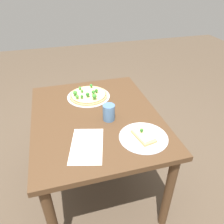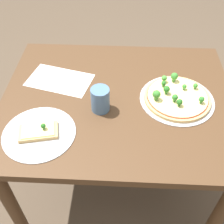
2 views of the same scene
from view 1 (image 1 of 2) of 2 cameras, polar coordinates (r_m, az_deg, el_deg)
The scene contains 6 objects.
ground_plane at distance 2.03m, azimuth -3.41°, elevation -17.73°, with size 8.00×8.00×0.00m, color brown.
dining_table at distance 1.59m, azimuth -4.16°, elevation -3.77°, with size 1.07×0.87×0.72m.
pizza_tray_whole at distance 1.74m, azimuth -6.33°, elevation 4.38°, with size 0.34×0.34×0.07m.
pizza_tray_slice at distance 1.34m, azimuth 8.22°, elevation -6.39°, with size 0.30×0.30×0.05m.
drinking_cup at distance 1.45m, azimuth -0.83°, elevation -0.13°, with size 0.08×0.08×0.11m, color #4C7099.
paper_menu at distance 1.29m, azimuth -6.59°, elevation -8.69°, with size 0.31×0.18×0.00m, color white.
Camera 1 is at (-1.24, 0.22, 1.59)m, focal length 35.00 mm.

